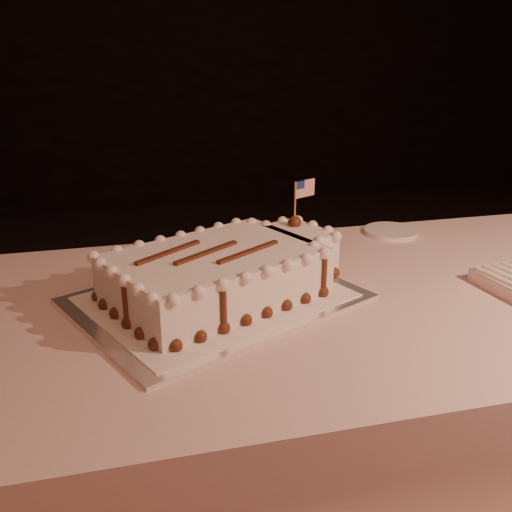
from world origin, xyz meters
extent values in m
cube|color=black|center=(0.00, 4.03, 1.40)|extent=(6.00, 0.05, 2.80)
cube|color=beige|center=(0.00, 0.60, 0.38)|extent=(2.40, 0.80, 0.75)
cube|color=white|center=(-0.34, 0.63, 0.75)|extent=(0.62, 0.56, 0.01)
cube|color=white|center=(-0.34, 0.63, 0.76)|extent=(0.56, 0.50, 0.00)
cube|color=white|center=(-0.34, 0.63, 0.81)|extent=(0.45, 0.39, 0.09)
cube|color=white|center=(-0.15, 0.72, 0.81)|extent=(0.14, 0.17, 0.09)
sphere|color=#5A2A16|center=(-0.44, 0.44, 0.77)|extent=(0.02, 0.02, 0.02)
sphere|color=#5A2A16|center=(-0.40, 0.46, 0.77)|extent=(0.02, 0.02, 0.02)
sphere|color=#5A2A16|center=(-0.36, 0.48, 0.77)|extent=(0.02, 0.02, 0.02)
sphere|color=#5A2A16|center=(-0.31, 0.50, 0.77)|extent=(0.02, 0.02, 0.02)
sphere|color=#5A2A16|center=(-0.27, 0.52, 0.77)|extent=(0.02, 0.02, 0.02)
sphere|color=#5A2A16|center=(-0.23, 0.54, 0.77)|extent=(0.02, 0.02, 0.02)
sphere|color=#5A2A16|center=(-0.19, 0.56, 0.77)|extent=(0.02, 0.02, 0.02)
sphere|color=#5A2A16|center=(-0.14, 0.58, 0.77)|extent=(0.02, 0.02, 0.02)
sphere|color=#5A2A16|center=(-0.15, 0.62, 0.77)|extent=(0.02, 0.02, 0.02)
sphere|color=#5A2A16|center=(-0.13, 0.65, 0.77)|extent=(0.02, 0.02, 0.02)
sphere|color=#5A2A16|center=(-0.09, 0.67, 0.77)|extent=(0.02, 0.02, 0.02)
sphere|color=#5A2A16|center=(-0.09, 0.70, 0.77)|extent=(0.02, 0.02, 0.02)
sphere|color=#5A2A16|center=(-0.11, 0.74, 0.77)|extent=(0.02, 0.02, 0.02)
sphere|color=#5A2A16|center=(-0.13, 0.79, 0.77)|extent=(0.02, 0.02, 0.02)
sphere|color=#5A2A16|center=(-0.16, 0.79, 0.77)|extent=(0.02, 0.02, 0.02)
sphere|color=#5A2A16|center=(-0.21, 0.77, 0.77)|extent=(0.02, 0.02, 0.02)
sphere|color=#5A2A16|center=(-0.23, 0.80, 0.77)|extent=(0.02, 0.02, 0.02)
sphere|color=#5A2A16|center=(-0.27, 0.80, 0.77)|extent=(0.02, 0.02, 0.02)
sphere|color=#5A2A16|center=(-0.31, 0.78, 0.77)|extent=(0.02, 0.02, 0.02)
sphere|color=#5A2A16|center=(-0.35, 0.76, 0.77)|extent=(0.02, 0.02, 0.02)
sphere|color=#5A2A16|center=(-0.39, 0.74, 0.77)|extent=(0.02, 0.02, 0.02)
sphere|color=#5A2A16|center=(-0.44, 0.72, 0.77)|extent=(0.02, 0.02, 0.02)
sphere|color=#5A2A16|center=(-0.48, 0.70, 0.77)|extent=(0.02, 0.02, 0.02)
sphere|color=#5A2A16|center=(-0.52, 0.68, 0.77)|extent=(0.02, 0.02, 0.02)
sphere|color=#5A2A16|center=(-0.57, 0.66, 0.77)|extent=(0.02, 0.02, 0.02)
sphere|color=#5A2A16|center=(-0.55, 0.62, 0.77)|extent=(0.02, 0.02, 0.02)
sphere|color=#5A2A16|center=(-0.53, 0.58, 0.77)|extent=(0.02, 0.02, 0.02)
sphere|color=#5A2A16|center=(-0.51, 0.54, 0.77)|extent=(0.02, 0.02, 0.02)
sphere|color=#5A2A16|center=(-0.49, 0.50, 0.77)|extent=(0.02, 0.02, 0.02)
sphere|color=#5A2A16|center=(-0.47, 0.45, 0.77)|extent=(0.02, 0.02, 0.02)
sphere|color=white|center=(-0.44, 0.44, 0.85)|extent=(0.02, 0.02, 0.02)
sphere|color=white|center=(-0.40, 0.46, 0.85)|extent=(0.02, 0.02, 0.02)
sphere|color=white|center=(-0.36, 0.48, 0.85)|extent=(0.02, 0.02, 0.02)
sphere|color=white|center=(-0.31, 0.50, 0.85)|extent=(0.02, 0.02, 0.02)
sphere|color=white|center=(-0.27, 0.52, 0.85)|extent=(0.02, 0.02, 0.02)
sphere|color=white|center=(-0.23, 0.54, 0.85)|extent=(0.02, 0.02, 0.02)
sphere|color=white|center=(-0.19, 0.56, 0.85)|extent=(0.02, 0.02, 0.02)
sphere|color=white|center=(-0.14, 0.58, 0.85)|extent=(0.02, 0.02, 0.02)
sphere|color=white|center=(-0.15, 0.62, 0.85)|extent=(0.02, 0.02, 0.02)
sphere|color=white|center=(-0.13, 0.65, 0.85)|extent=(0.02, 0.02, 0.02)
sphere|color=white|center=(-0.09, 0.67, 0.85)|extent=(0.02, 0.02, 0.02)
sphere|color=white|center=(-0.09, 0.70, 0.85)|extent=(0.02, 0.02, 0.02)
sphere|color=white|center=(-0.11, 0.74, 0.85)|extent=(0.02, 0.02, 0.02)
sphere|color=white|center=(-0.13, 0.79, 0.85)|extent=(0.02, 0.02, 0.02)
sphere|color=white|center=(-0.16, 0.79, 0.85)|extent=(0.02, 0.02, 0.02)
sphere|color=white|center=(-0.21, 0.77, 0.85)|extent=(0.02, 0.02, 0.02)
sphere|color=white|center=(-0.23, 0.80, 0.85)|extent=(0.02, 0.02, 0.02)
sphere|color=white|center=(-0.27, 0.80, 0.85)|extent=(0.02, 0.02, 0.02)
sphere|color=white|center=(-0.31, 0.78, 0.85)|extent=(0.02, 0.02, 0.02)
sphere|color=white|center=(-0.35, 0.76, 0.85)|extent=(0.02, 0.02, 0.02)
sphere|color=white|center=(-0.39, 0.74, 0.85)|extent=(0.02, 0.02, 0.02)
sphere|color=white|center=(-0.44, 0.72, 0.85)|extent=(0.02, 0.02, 0.02)
sphere|color=white|center=(-0.48, 0.70, 0.85)|extent=(0.02, 0.02, 0.02)
sphere|color=white|center=(-0.52, 0.68, 0.85)|extent=(0.02, 0.02, 0.02)
sphere|color=white|center=(-0.57, 0.66, 0.85)|extent=(0.02, 0.02, 0.02)
sphere|color=white|center=(-0.55, 0.62, 0.85)|extent=(0.02, 0.02, 0.02)
sphere|color=white|center=(-0.53, 0.58, 0.85)|extent=(0.02, 0.02, 0.02)
sphere|color=white|center=(-0.51, 0.54, 0.85)|extent=(0.02, 0.02, 0.02)
sphere|color=white|center=(-0.49, 0.50, 0.85)|extent=(0.02, 0.02, 0.02)
sphere|color=white|center=(-0.47, 0.45, 0.85)|extent=(0.02, 0.02, 0.02)
cylinder|color=#5A2A16|center=(-0.36, 0.48, 0.81)|extent=(0.01, 0.01, 0.08)
sphere|color=#5A2A16|center=(-0.36, 0.48, 0.77)|extent=(0.02, 0.02, 0.02)
cylinder|color=#5A2A16|center=(-0.14, 0.58, 0.81)|extent=(0.01, 0.01, 0.08)
sphere|color=#5A2A16|center=(-0.14, 0.58, 0.77)|extent=(0.02, 0.02, 0.02)
cylinder|color=#5A2A16|center=(-0.11, 0.74, 0.81)|extent=(0.01, 0.01, 0.08)
sphere|color=#5A2A16|center=(-0.11, 0.74, 0.77)|extent=(0.02, 0.02, 0.02)
cylinder|color=#5A2A16|center=(-0.27, 0.80, 0.81)|extent=(0.01, 0.01, 0.08)
sphere|color=#5A2A16|center=(-0.27, 0.80, 0.77)|extent=(0.02, 0.02, 0.02)
cylinder|color=#5A2A16|center=(-0.48, 0.70, 0.81)|extent=(0.01, 0.01, 0.08)
sphere|color=#5A2A16|center=(-0.48, 0.70, 0.77)|extent=(0.02, 0.02, 0.02)
cylinder|color=#5A2A16|center=(-0.51, 0.54, 0.81)|extent=(0.01, 0.01, 0.08)
sphere|color=#5A2A16|center=(-0.51, 0.54, 0.77)|extent=(0.02, 0.02, 0.02)
cube|color=#5A2A16|center=(-0.43, 0.64, 0.85)|extent=(0.13, 0.10, 0.01)
cube|color=#5A2A16|center=(-0.36, 0.62, 0.85)|extent=(0.13, 0.10, 0.01)
cube|color=#5A2A16|center=(-0.28, 0.60, 0.85)|extent=(0.14, 0.09, 0.01)
sphere|color=#5A2A16|center=(-0.15, 0.75, 0.86)|extent=(0.03, 0.03, 0.03)
cylinder|color=#B3784D|center=(-0.15, 0.75, 0.89)|extent=(0.00, 0.00, 0.11)
cube|color=red|center=(-0.12, 0.76, 0.93)|extent=(0.05, 0.02, 0.04)
cube|color=navy|center=(-0.14, 0.75, 0.94)|extent=(0.02, 0.01, 0.02)
cube|color=white|center=(0.21, 0.52, 0.78)|extent=(0.03, 0.14, 0.01)
cube|color=white|center=(0.23, 0.52, 0.78)|extent=(0.03, 0.14, 0.01)
cylinder|color=white|center=(0.17, 0.92, 0.76)|extent=(0.14, 0.14, 0.01)
camera|label=1|loc=(-0.51, -0.37, 1.22)|focal=40.00mm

